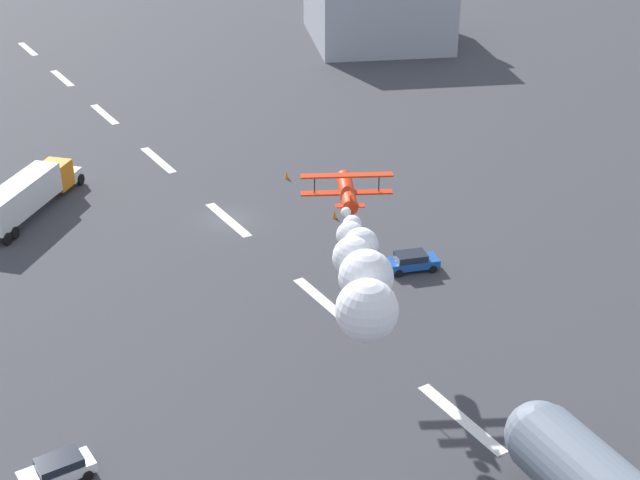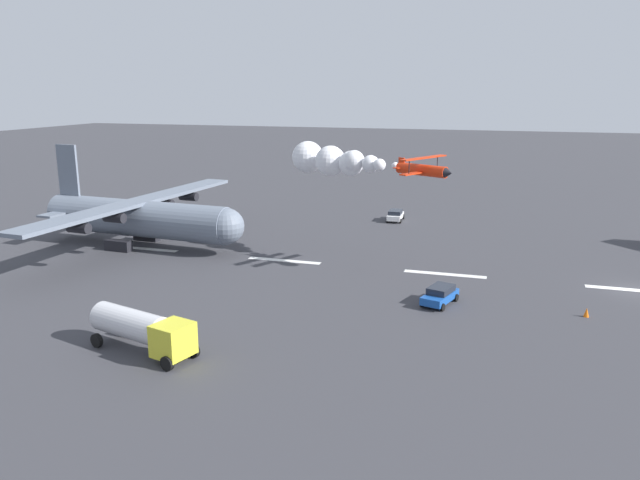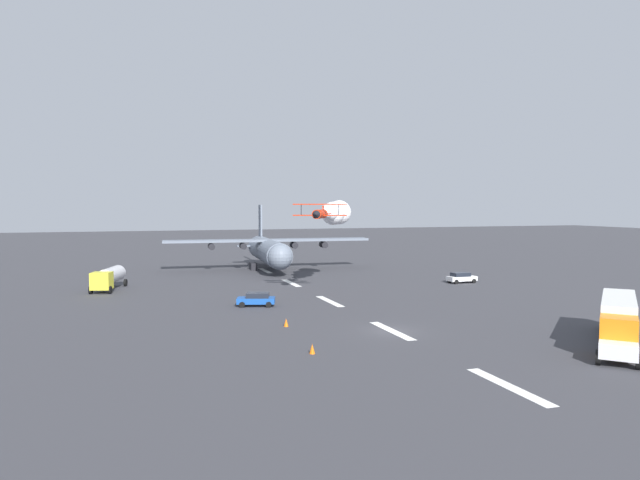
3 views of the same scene
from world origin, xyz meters
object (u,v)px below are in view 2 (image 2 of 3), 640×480
(cargo_transport_plane, at_px, (147,217))
(fuel_tanker_truck, at_px, (143,329))
(traffic_cone_far, at_px, (587,312))
(stunt_biplane_red, at_px, (335,160))
(airport_staff_sedan, at_px, (440,295))
(followme_car_yellow, at_px, (395,215))

(cargo_transport_plane, bearing_deg, fuel_tanker_truck, 121.56)
(traffic_cone_far, bearing_deg, stunt_biplane_red, -28.88)
(cargo_transport_plane, height_order, fuel_tanker_truck, cargo_transport_plane)
(fuel_tanker_truck, distance_m, airport_staff_sedan, 24.49)
(airport_staff_sedan, distance_m, traffic_cone_far, 11.59)
(fuel_tanker_truck, relative_size, traffic_cone_far, 11.47)
(airport_staff_sedan, bearing_deg, cargo_transport_plane, -15.74)
(cargo_transport_plane, bearing_deg, traffic_cone_far, 168.46)
(followme_car_yellow, relative_size, traffic_cone_far, 5.72)
(followme_car_yellow, bearing_deg, airport_staff_sedan, 106.69)
(cargo_transport_plane, height_order, stunt_biplane_red, stunt_biplane_red)
(fuel_tanker_truck, bearing_deg, stunt_biplane_red, -99.86)
(stunt_biplane_red, relative_size, fuel_tanker_truck, 2.20)
(stunt_biplane_red, xyz_separation_m, airport_staff_sedan, (-13.23, 13.99, -9.39))
(stunt_biplane_red, relative_size, followme_car_yellow, 4.40)
(stunt_biplane_red, bearing_deg, airport_staff_sedan, 133.41)
(followme_car_yellow, distance_m, airport_staff_sedan, 33.83)
(cargo_transport_plane, relative_size, stunt_biplane_red, 1.90)
(cargo_transport_plane, height_order, airport_staff_sedan, cargo_transport_plane)
(followme_car_yellow, xyz_separation_m, airport_staff_sedan, (-9.71, 32.40, -0.00))
(fuel_tanker_truck, xyz_separation_m, traffic_cone_far, (-30.03, -16.38, -1.36))
(traffic_cone_far, bearing_deg, fuel_tanker_truck, 28.60)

